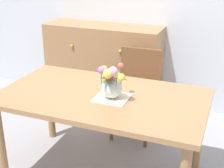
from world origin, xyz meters
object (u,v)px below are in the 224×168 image
object	(u,v)px
dining_table	(102,105)
dresser	(104,66)
flower_vase	(112,83)
chair_far	(137,87)

from	to	relation	value
dining_table	dresser	xyz separation A→B (m)	(-0.55, 1.33, -0.16)
flower_vase	dresser	bearing A→B (deg)	115.25
dining_table	chair_far	bearing A→B (deg)	86.70
chair_far	dresser	size ratio (longest dim) A/B	0.64
chair_far	flower_vase	size ratio (longest dim) A/B	3.23
dining_table	flower_vase	distance (m)	0.25
chair_far	dresser	bearing A→B (deg)	-41.62
dining_table	dresser	distance (m)	1.45
dresser	dining_table	bearing A→B (deg)	-67.57
dresser	flower_vase	size ratio (longest dim) A/B	5.05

